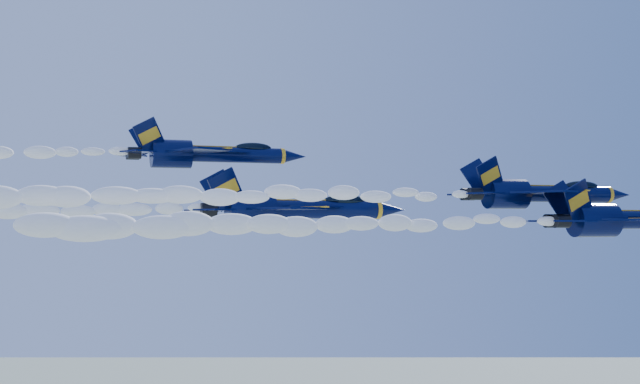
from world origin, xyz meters
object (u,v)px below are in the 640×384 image
object	(u,v)px
jet_lead	(630,219)
jet_second	(539,193)
jet_third	(292,209)
jet_fourth	(207,154)

from	to	relation	value
jet_lead	jet_second	world-z (taller)	jet_second
jet_lead	jet_second	distance (m)	7.20
jet_third	jet_second	bearing A→B (deg)	-34.48
jet_third	jet_fourth	world-z (taller)	jet_fourth
jet_third	jet_fourth	xyz separation A→B (m)	(-6.09, 6.73, 5.13)
jet_fourth	jet_third	bearing A→B (deg)	-47.84
jet_third	jet_fourth	distance (m)	10.43
jet_second	jet_fourth	size ratio (longest dim) A/B	0.92
jet_fourth	jet_second	bearing A→B (deg)	-38.52
jet_lead	jet_third	bearing A→B (deg)	144.46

